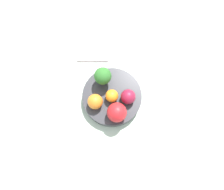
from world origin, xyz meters
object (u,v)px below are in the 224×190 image
Objects in this scene: apple_red at (128,97)px; apple_green at (117,112)px; orange_back at (95,102)px; bowl at (112,97)px; orange_front at (111,96)px; napkin at (93,47)px; broccoli at (103,76)px.

apple_green is at bearing 59.16° from apple_red.
apple_green is (0.03, 0.05, 0.01)m from apple_red.
apple_red and orange_back have the same top height.
apple_red reaches higher than bowl.
orange_front is 0.34× the size of napkin.
apple_green is at bearing 111.73° from orange_front.
bowl is at bearing -150.36° from orange_back.
bowl is 0.09m from broccoli.
broccoli is 0.12m from apple_green.
orange_front is (-0.03, 0.06, -0.02)m from broccoli.
orange_front is at bearing -68.27° from apple_green.
broccoli is at bearing -56.72° from bowl.
orange_back is at bearing 25.67° from orange_front.
broccoli is 0.60× the size of napkin.
orange_back is 0.40× the size of napkin.
orange_back is (0.10, 0.02, 0.00)m from apple_red.
orange_front is at bearing 112.39° from napkin.
napkin is (0.08, -0.19, -0.01)m from bowl.
apple_green is 1.50× the size of orange_front.
orange_front is at bearing 118.51° from broccoli.
broccoli is 1.20× the size of apple_green.
orange_front is 0.85× the size of orange_back.
apple_red is at bearing 124.59° from napkin.
bowl is 0.04m from orange_front.
bowl reaches higher than napkin.
apple_red reaches higher than napkin.
bowl is 4.10× the size of apple_red.
broccoli is (0.03, -0.05, 0.06)m from bowl.
apple_red is at bearing -120.84° from apple_green.
apple_green is at bearing 115.25° from broccoli.
apple_green is (-0.02, 0.06, 0.05)m from bowl.
apple_green is (-0.05, 0.11, -0.01)m from broccoli.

